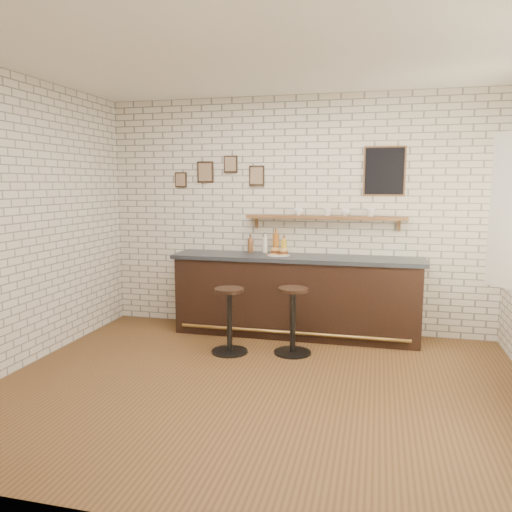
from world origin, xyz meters
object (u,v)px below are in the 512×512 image
object	(u,v)px
condiment_bottle_yellow	(284,246)
shelf_cup_b	(328,212)
bitters_bottle_amber	(276,243)
bar_stool_right	(293,318)
bar_counter	(296,296)
bitters_bottle_brown	(250,245)
shelf_cup_a	(298,212)
bitters_bottle_white	(265,245)
ciabatta_sandwich	(279,251)
shelf_cup_d	(371,212)
shelf_cup_c	(345,212)
sandwich_plate	(279,255)
bar_stool_left	(229,318)

from	to	relation	value
condiment_bottle_yellow	shelf_cup_b	xyz separation A→B (m)	(0.55, 0.02, 0.44)
bitters_bottle_amber	bar_stool_right	bearing A→B (deg)	-66.76
bar_counter	bitters_bottle_brown	world-z (taller)	bitters_bottle_brown
bitters_bottle_brown	bar_stool_right	world-z (taller)	bitters_bottle_brown
shelf_cup_a	bitters_bottle_white	bearing A→B (deg)	171.21
ciabatta_sandwich	bitters_bottle_white	distance (m)	0.30
shelf_cup_a	shelf_cup_d	xyz separation A→B (m)	(0.89, 0.00, 0.00)
shelf_cup_c	shelf_cup_d	xyz separation A→B (m)	(0.31, 0.00, 0.00)
bitters_bottle_amber	bitters_bottle_white	bearing A→B (deg)	180.00
sandwich_plate	shelf_cup_c	world-z (taller)	shelf_cup_c
bar_counter	shelf_cup_d	size ratio (longest dim) A/B	29.08
bitters_bottle_white	sandwich_plate	bearing A→B (deg)	-41.53
ciabatta_sandwich	bitters_bottle_brown	size ratio (longest dim) A/B	1.08
bitters_bottle_brown	shelf_cup_a	size ratio (longest dim) A/B	2.00
bar_stool_left	bar_stool_right	xyz separation A→B (m)	(0.70, 0.14, 0.01)
sandwich_plate	bitters_bottle_amber	xyz separation A→B (m)	(-0.08, 0.19, 0.13)
ciabatta_sandwich	shelf_cup_d	world-z (taller)	shelf_cup_d
bar_counter	sandwich_plate	bearing A→B (deg)	-178.24
bar_counter	bitters_bottle_amber	size ratio (longest dim) A/B	9.67
shelf_cup_a	condiment_bottle_yellow	bearing A→B (deg)	174.09
bar_stool_left	shelf_cup_b	distance (m)	1.83
bitters_bottle_amber	shelf_cup_b	distance (m)	0.77
bar_counter	shelf_cup_c	distance (m)	1.21
bitters_bottle_brown	shelf_cup_d	world-z (taller)	shelf_cup_d
bitters_bottle_white	bitters_bottle_amber	xyz separation A→B (m)	(0.14, 0.00, 0.02)
ciabatta_sandwich	condiment_bottle_yellow	size ratio (longest dim) A/B	1.17
condiment_bottle_yellow	shelf_cup_c	size ratio (longest dim) A/B	1.87
bar_counter	bitters_bottle_amber	world-z (taller)	bitters_bottle_amber
shelf_cup_b	bitters_bottle_brown	bearing A→B (deg)	100.95
bar_counter	ciabatta_sandwich	xyz separation A→B (m)	(-0.21, -0.01, 0.56)
condiment_bottle_yellow	bar_stool_left	size ratio (longest dim) A/B	0.29
bitters_bottle_amber	shelf_cup_a	bearing A→B (deg)	3.12
bitters_bottle_white	shelf_cup_a	distance (m)	0.60
bar_stool_right	shelf_cup_c	world-z (taller)	shelf_cup_c
bar_counter	bar_stool_left	distance (m)	1.04
shelf_cup_d	sandwich_plate	bearing A→B (deg)	-170.11
condiment_bottle_yellow	bar_stool_left	xyz separation A→B (m)	(-0.43, -1.02, -0.70)
bar_stool_right	bar_stool_left	bearing A→B (deg)	-168.78
bitters_bottle_white	shelf_cup_d	size ratio (longest dim) A/B	2.47
sandwich_plate	shelf_cup_c	xyz separation A→B (m)	(0.80, 0.21, 0.53)
shelf_cup_b	sandwich_plate	bearing A→B (deg)	119.81
bar_stool_left	shelf_cup_c	xyz separation A→B (m)	(1.19, 1.04, 1.15)
bar_stool_right	bar_counter	bearing A→B (deg)	96.97
bitters_bottle_amber	shelf_cup_c	size ratio (longest dim) A/B	2.75
bar_counter	bitters_bottle_brown	size ratio (longest dim) A/B	13.20
bitters_bottle_white	bitters_bottle_amber	size ratio (longest dim) A/B	0.82
bitters_bottle_amber	sandwich_plate	bearing A→B (deg)	-68.47
ciabatta_sandwich	shelf_cup_a	world-z (taller)	shelf_cup_a
bitters_bottle_white	condiment_bottle_yellow	xyz separation A→B (m)	(0.25, 0.00, -0.02)
bar_stool_left	condiment_bottle_yellow	bearing A→B (deg)	67.43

